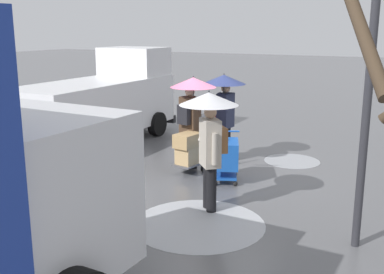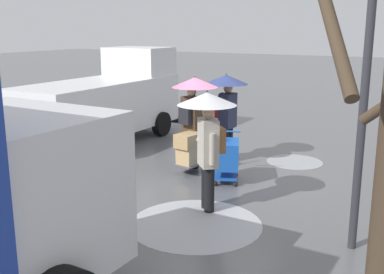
% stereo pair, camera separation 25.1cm
% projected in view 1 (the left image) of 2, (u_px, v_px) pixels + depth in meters
% --- Properties ---
extents(ground_plane, '(90.00, 90.00, 0.00)m').
position_uv_depth(ground_plane, '(220.00, 170.00, 10.79)').
color(ground_plane, '#5B5B5E').
extents(slush_patch_near_cluster, '(2.23, 2.23, 0.01)m').
position_uv_depth(slush_patch_near_cluster, '(199.00, 224.00, 7.84)').
color(slush_patch_near_cluster, '#ADAFB5').
rests_on(slush_patch_near_cluster, ground).
extents(slush_patch_under_van, '(1.35, 1.35, 0.01)m').
position_uv_depth(slush_patch_under_van, '(292.00, 161.00, 11.52)').
color(slush_patch_under_van, '#999BA0').
rests_on(slush_patch_under_van, ground).
extents(cargo_van_parked_right, '(2.24, 5.36, 2.60)m').
position_uv_depth(cargo_van_parked_right, '(102.00, 101.00, 13.22)').
color(cargo_van_parked_right, white).
rests_on(cargo_van_parked_right, ground).
extents(shopping_cart_vendor, '(0.82, 0.97, 1.04)m').
position_uv_depth(shopping_cart_vendor, '(226.00, 155.00, 9.89)').
color(shopping_cart_vendor, '#1951B2').
rests_on(shopping_cart_vendor, ground).
extents(hand_dolly_boxes, '(0.61, 0.77, 1.32)m').
position_uv_depth(hand_dolly_boxes, '(188.00, 149.00, 10.43)').
color(hand_dolly_boxes, '#515156').
rests_on(hand_dolly_boxes, ground).
extents(pedestrian_pink_side, '(1.04, 1.04, 2.15)m').
position_uv_depth(pedestrian_pink_side, '(224.00, 97.00, 11.23)').
color(pedestrian_pink_side, black).
rests_on(pedestrian_pink_side, ground).
extents(pedestrian_black_side, '(1.04, 1.04, 2.15)m').
position_uv_depth(pedestrian_black_side, '(191.00, 101.00, 10.62)').
color(pedestrian_black_side, black).
rests_on(pedestrian_black_side, ground).
extents(pedestrian_white_side, '(1.04, 1.04, 2.15)m').
position_uv_depth(pedestrian_white_side, '(210.00, 124.00, 8.17)').
color(pedestrian_white_side, black).
rests_on(pedestrian_white_side, ground).
extents(street_lamp, '(0.28, 0.28, 3.86)m').
position_uv_depth(street_lamp, '(368.00, 89.00, 6.53)').
color(street_lamp, '#2D2D33').
rests_on(street_lamp, ground).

